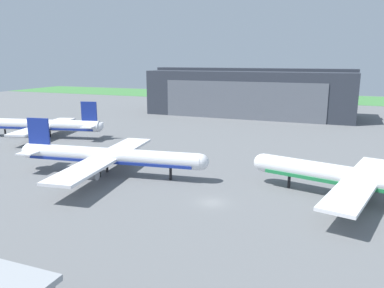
{
  "coord_description": "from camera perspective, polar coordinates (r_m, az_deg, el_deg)",
  "views": [
    {
      "loc": [
        19.5,
        -58.88,
        24.5
      ],
      "look_at": [
        -11.62,
        20.21,
        5.24
      ],
      "focal_mm": 35.38,
      "sensor_mm": 36.0,
      "label": 1
    }
  ],
  "objects": [
    {
      "name": "ground_plane",
      "position": [
        66.69,
        2.97,
        -8.81
      ],
      "size": [
        440.0,
        440.0,
        0.0
      ],
      "primitive_type": "plane",
      "color": "slate"
    },
    {
      "name": "airliner_near_left",
      "position": [
        71.95,
        23.58,
        -4.85
      ],
      "size": [
        37.61,
        34.48,
        12.23
      ],
      "color": "white",
      "rests_on": "ground_plane"
    },
    {
      "name": "airliner_near_right",
      "position": [
        82.52,
        -12.46,
        -1.85
      ],
      "size": [
        42.64,
        38.55,
        11.75
      ],
      "color": "white",
      "rests_on": "ground_plane"
    },
    {
      "name": "maintenance_hangar",
      "position": [
        169.81,
        8.72,
        7.64
      ],
      "size": [
        87.08,
        29.14,
        20.43
      ],
      "color": "#2D333D",
      "rests_on": "ground_plane"
    },
    {
      "name": "grass_field_strip",
      "position": [
        250.56,
        17.03,
        6.61
      ],
      "size": [
        440.0,
        56.0,
        0.08
      ],
      "primitive_type": "cube",
      "color": "#438342",
      "rests_on": "ground_plane"
    },
    {
      "name": "airliner_far_left",
      "position": [
        128.08,
        -21.65,
        2.64
      ],
      "size": [
        40.23,
        31.53,
        11.7
      ],
      "color": "white",
      "rests_on": "ground_plane"
    }
  ]
}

